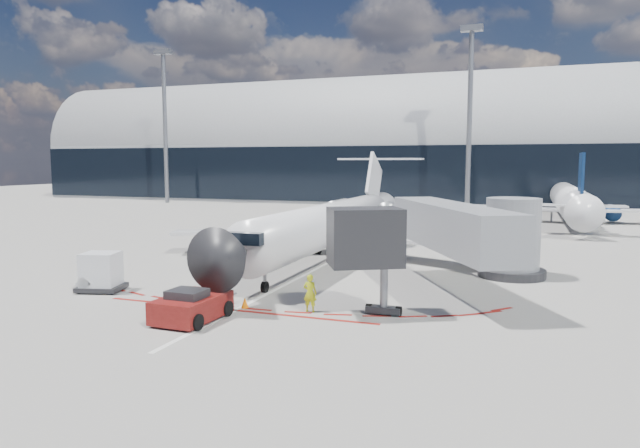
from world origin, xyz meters
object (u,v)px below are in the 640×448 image
(pushback_tug, at_px, (192,306))
(uld_container, at_px, (101,272))
(ramp_worker, at_px, (310,293))
(regional_jet, at_px, (333,222))

(pushback_tug, relative_size, uld_container, 2.11)
(pushback_tug, xyz_separation_m, ramp_worker, (4.37, 3.16, 0.25))
(ramp_worker, bearing_deg, regional_jet, -76.47)
(regional_jet, xyz_separation_m, uld_container, (-8.46, -14.13, -1.59))
(ramp_worker, height_order, uld_container, uld_container)
(regional_jet, relative_size, ramp_worker, 17.69)
(ramp_worker, relative_size, uld_container, 0.67)
(regional_jet, height_order, uld_container, regional_jet)
(uld_container, bearing_deg, ramp_worker, -15.89)
(pushback_tug, xyz_separation_m, uld_container, (-7.75, 3.33, 0.40))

